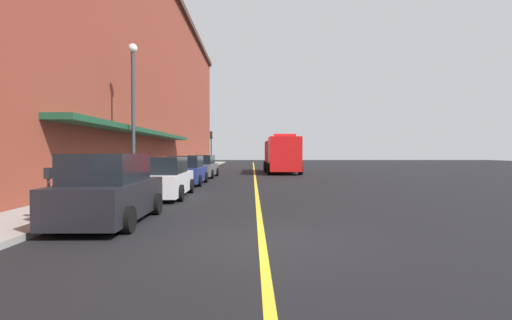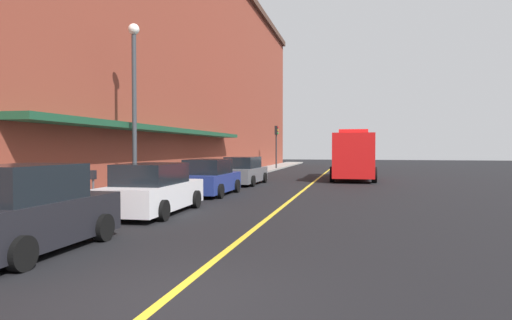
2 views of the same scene
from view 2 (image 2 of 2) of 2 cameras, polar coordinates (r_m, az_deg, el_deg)
ground_plane at (r=31.22m, az=7.72°, el=-2.50°), size 112.00×112.00×0.00m
sidewalk_left at (r=32.34m, az=-3.30°, el=-2.21°), size 2.40×70.00×0.15m
lane_center_stripe at (r=31.22m, az=7.72°, el=-2.49°), size 0.16×70.00×0.01m
brick_building_left at (r=34.41m, az=-14.87°, el=12.02°), size 12.21×64.00×16.94m
parked_car_0 at (r=10.44m, az=-27.01°, el=-5.90°), size 2.02×4.26×1.83m
parked_car_1 at (r=15.27m, az=-12.88°, el=-3.73°), size 2.17×4.88×1.67m
parked_car_2 at (r=20.87m, az=-5.95°, el=-2.32°), size 2.08×4.35×1.66m
parked_car_3 at (r=26.85m, az=-1.54°, el=-1.46°), size 2.11×4.90×1.66m
fire_truck at (r=31.97m, az=12.20°, el=0.46°), size 3.01×8.66×3.36m
parking_meter_1 at (r=14.88m, az=-20.00°, el=-2.85°), size 0.14×0.18×1.33m
street_lamp_left at (r=18.59m, az=-15.23°, el=8.35°), size 0.44×0.44×6.94m
traffic_light_near at (r=45.63m, az=2.60°, el=2.74°), size 0.38×0.36×4.30m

